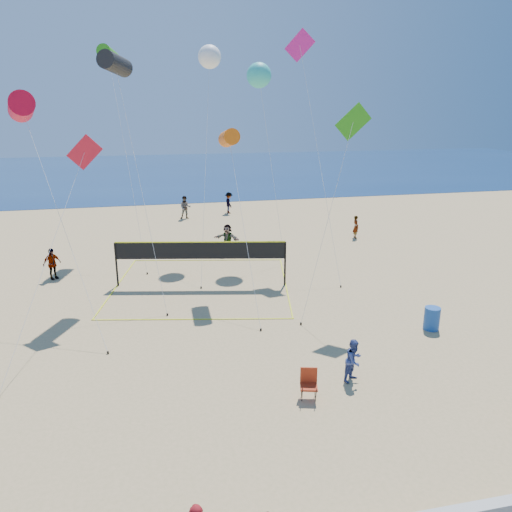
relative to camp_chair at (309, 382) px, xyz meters
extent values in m
plane|color=tan|center=(-1.73, -2.80, -0.58)|extent=(120.00, 120.00, 0.00)
cube|color=navy|center=(-1.73, 59.20, -0.56)|extent=(140.00, 50.00, 0.03)
imported|color=#334381|center=(1.84, 0.70, 0.19)|extent=(0.94, 0.89, 1.52)
imported|color=gray|center=(-10.00, 14.02, 0.29)|extent=(1.06, 0.97, 1.74)
imported|color=gray|center=(0.10, 16.82, 0.38)|extent=(1.75, 1.51, 1.90)
imported|color=gray|center=(9.66, 18.68, 0.23)|extent=(0.39, 0.59, 1.61)
imported|color=gray|center=(-1.68, 27.62, 0.38)|extent=(1.01, 0.84, 1.90)
imported|color=gray|center=(2.24, 29.00, 0.35)|extent=(0.76, 1.23, 1.84)
cube|color=#9E2A12|center=(-0.03, -0.10, -0.13)|extent=(0.66, 0.63, 0.06)
cube|color=#9E2A12|center=(0.03, 0.12, 0.17)|extent=(0.54, 0.19, 0.55)
cylinder|color=black|center=(-0.29, -0.23, -0.33)|extent=(0.10, 0.28, 0.71)
cylinder|color=black|center=(-0.19, 0.15, -0.33)|extent=(0.10, 0.28, 0.71)
cylinder|color=black|center=(0.13, -0.35, -0.33)|extent=(0.10, 0.28, 0.71)
cylinder|color=black|center=(0.24, 0.04, -0.33)|extent=(0.10, 0.28, 0.71)
cylinder|color=#174696|center=(6.72, 3.82, -0.09)|extent=(0.85, 0.85, 0.98)
cylinder|color=black|center=(-6.51, 12.15, 0.60)|extent=(0.10, 0.10, 2.34)
cylinder|color=black|center=(2.11, 10.40, 0.60)|extent=(0.10, 0.10, 2.34)
cube|color=black|center=(-2.20, 11.28, 1.33)|extent=(8.62, 1.77, 0.88)
cube|color=#EDF91A|center=(-2.20, 11.28, 1.80)|extent=(8.62, 1.78, 0.06)
cube|color=#EDF91A|center=(-3.08, 6.97, -0.57)|extent=(8.82, 1.84, 0.02)
cube|color=#EDF91A|center=(-1.32, 15.58, -0.57)|extent=(8.82, 1.84, 0.02)
cylinder|color=red|center=(-10.09, 11.98, 8.47)|extent=(1.74, 2.87, 1.46)
cylinder|color=silver|center=(-8.33, 8.24, 3.97)|extent=(3.53, 7.50, 9.01)
cylinder|color=black|center=(-6.57, 4.49, -0.53)|extent=(0.08, 0.08, 0.10)
cylinder|color=black|center=(-5.83, 12.97, 10.45)|extent=(1.67, 2.31, 1.17)
cylinder|color=silver|center=(-5.00, 10.32, 4.96)|extent=(1.68, 5.32, 10.98)
cylinder|color=black|center=(-4.17, 7.67, -0.53)|extent=(0.08, 0.08, 0.10)
cylinder|color=orange|center=(-0.61, 11.35, 6.99)|extent=(0.81, 1.90, 1.04)
cylinder|color=silver|center=(-0.50, 8.28, 3.23)|extent=(0.23, 6.14, 7.53)
cylinder|color=black|center=(-0.39, 5.21, -0.53)|extent=(0.08, 0.08, 0.10)
cube|color=red|center=(-7.26, 9.63, 6.58)|extent=(1.58, 0.29, 1.58)
cylinder|color=silver|center=(-8.56, 5.89, 3.03)|extent=(2.62, 7.50, 7.12)
cube|color=#289116|center=(4.18, 7.33, 7.86)|extent=(1.67, 0.27, 1.65)
cylinder|color=silver|center=(2.81, 6.38, 3.67)|extent=(2.75, 1.93, 8.39)
cylinder|color=black|center=(1.45, 5.42, -0.53)|extent=(0.08, 0.08, 0.10)
cube|color=#D11A8A|center=(4.37, 16.05, 11.82)|extent=(1.56, 1.01, 1.82)
cylinder|color=silver|center=(4.62, 12.73, 5.65)|extent=(0.52, 6.66, 12.35)
cylinder|color=black|center=(4.87, 9.41, -0.53)|extent=(0.08, 0.08, 0.10)
sphere|color=white|center=(-0.43, 19.21, 11.38)|extent=(1.57, 1.57, 1.41)
cylinder|color=silver|center=(-1.36, 15.01, 5.43)|extent=(1.86, 8.41, 11.91)
cylinder|color=black|center=(-2.28, 10.81, -0.53)|extent=(0.08, 0.08, 0.10)
sphere|color=#33C3B5|center=(2.26, 17.32, 10.25)|extent=(1.90, 1.90, 1.49)
cylinder|color=silver|center=(2.66, 15.57, 4.86)|extent=(0.83, 3.53, 10.78)
cylinder|color=black|center=(3.07, 13.81, -0.53)|extent=(0.08, 0.08, 0.10)
cylinder|color=#289116|center=(-6.53, 20.97, 11.54)|extent=(1.33, 2.22, 1.13)
cylinder|color=silver|center=(-5.76, 17.35, 5.51)|extent=(1.55, 7.26, 12.07)
cylinder|color=black|center=(-4.99, 13.73, -0.53)|extent=(0.08, 0.08, 0.10)
camera|label=1|loc=(-4.73, -13.50, 8.57)|focal=35.00mm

